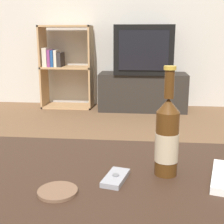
% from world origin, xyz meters
% --- Properties ---
extents(coffee_table, '(1.15, 0.62, 0.46)m').
position_xyz_m(coffee_table, '(0.00, 0.00, 0.39)').
color(coffee_table, '#332116').
rests_on(coffee_table, ground_plane).
extents(tv_stand, '(0.98, 0.40, 0.42)m').
position_xyz_m(tv_stand, '(0.22, 2.75, 0.21)').
color(tv_stand, '#28231E').
rests_on(tv_stand, ground_plane).
extents(television, '(0.63, 0.46, 0.52)m').
position_xyz_m(television, '(0.22, 2.75, 0.68)').
color(television, black).
rests_on(television, tv_stand).
extents(bookshelf, '(0.59, 0.30, 0.95)m').
position_xyz_m(bookshelf, '(-0.71, 2.81, 0.50)').
color(bookshelf, tan).
rests_on(bookshelf, ground_plane).
extents(beer_bottle, '(0.06, 0.06, 0.30)m').
position_xyz_m(beer_bottle, '(0.29, 0.04, 0.57)').
color(beer_bottle, '#47280F').
rests_on(beer_bottle, coffee_table).
extents(cell_phone, '(0.07, 0.12, 0.02)m').
position_xyz_m(cell_phone, '(0.15, -0.02, 0.47)').
color(cell_phone, gray).
rests_on(cell_phone, coffee_table).
extents(remote_control, '(0.09, 0.19, 0.02)m').
position_xyz_m(remote_control, '(0.43, 0.01, 0.47)').
color(remote_control, white).
rests_on(remote_control, coffee_table).
extents(coaster, '(0.10, 0.10, 0.01)m').
position_xyz_m(coaster, '(0.02, -0.10, 0.46)').
color(coaster, brown).
rests_on(coaster, coffee_table).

